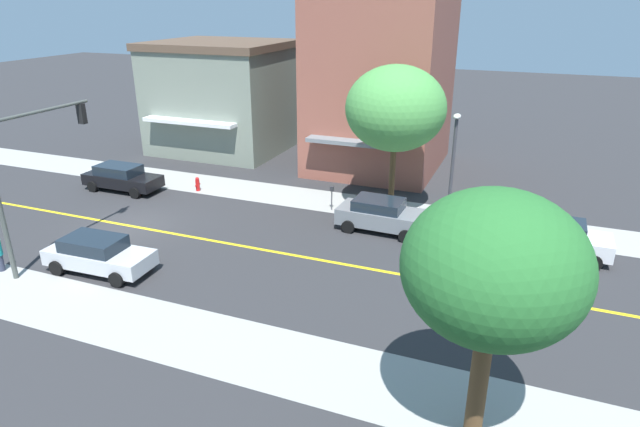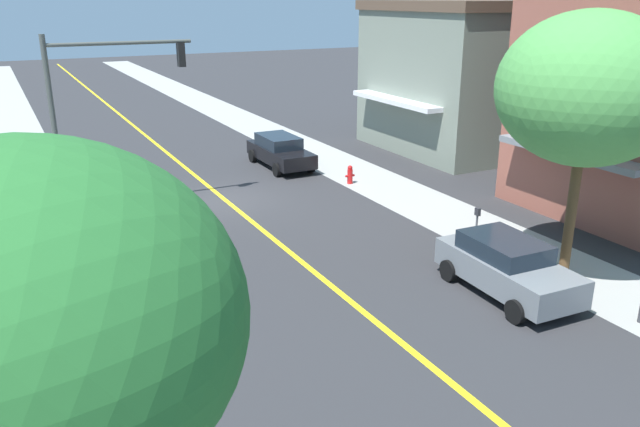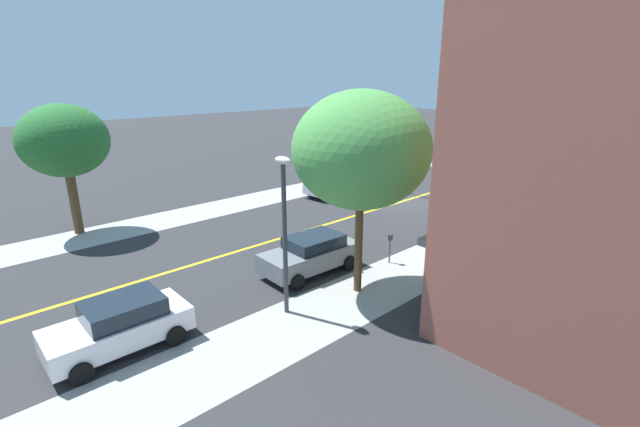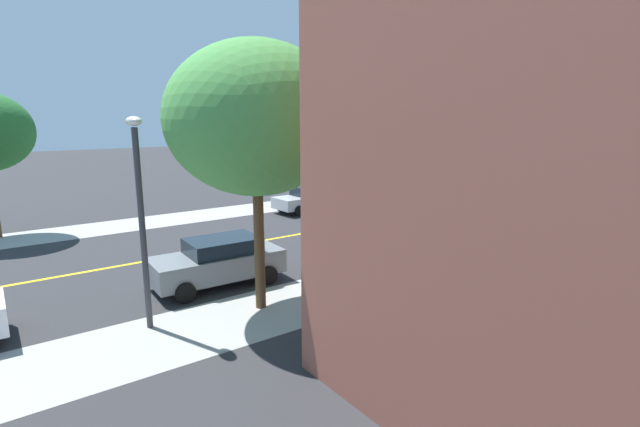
{
  "view_description": "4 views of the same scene",
  "coord_description": "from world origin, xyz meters",
  "px_view_note": "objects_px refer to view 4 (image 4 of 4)",
  "views": [
    {
      "loc": [
        19.73,
        18.02,
        10.7
      ],
      "look_at": [
        0.06,
        10.21,
        2.21
      ],
      "focal_mm": 30.48,
      "sensor_mm": 36.0,
      "label": 1
    },
    {
      "loc": [
        7.97,
        23.84,
        7.94
      ],
      "look_at": [
        0.16,
        8.7,
        2.12
      ],
      "focal_mm": 35.68,
      "sensor_mm": 36.0,
      "label": 2
    },
    {
      "loc": [
        -17.28,
        23.42,
        8.16
      ],
      "look_at": [
        -1.93,
        9.24,
        1.57
      ],
      "focal_mm": 25.05,
      "sensor_mm": 36.0,
      "label": 3
    },
    {
      "loc": [
        -18.24,
        17.89,
        5.61
      ],
      "look_at": [
        -2.03,
        6.01,
        1.4
      ],
      "focal_mm": 26.14,
      "sensor_mm": 36.0,
      "label": 4
    }
  ],
  "objects_px": {
    "fire_hydrant": "(473,233)",
    "traffic_light_mast": "(346,134)",
    "street_tree_right_corner": "(256,119)",
    "small_dog": "(361,187)",
    "silver_sedan_right_curb": "(311,198)",
    "pedestrian_white_shirt": "(352,182)",
    "black_sedan_left_curb": "(497,208)",
    "parking_meter": "(325,255)",
    "street_lamp": "(140,199)",
    "pedestrian_teal_shirt": "(345,188)",
    "grey_sedan_left_curb": "(219,261)"
  },
  "relations": [
    {
      "from": "traffic_light_mast",
      "to": "small_dog",
      "type": "bearing_deg",
      "value": 127.14
    },
    {
      "from": "street_tree_right_corner",
      "to": "grey_sedan_left_curb",
      "type": "height_order",
      "value": "street_tree_right_corner"
    },
    {
      "from": "silver_sedan_right_curb",
      "to": "street_tree_right_corner",
      "type": "bearing_deg",
      "value": 46.53
    },
    {
      "from": "pedestrian_white_shirt",
      "to": "grey_sedan_left_curb",
      "type": "bearing_deg",
      "value": -60.17
    },
    {
      "from": "pedestrian_white_shirt",
      "to": "small_dog",
      "type": "height_order",
      "value": "pedestrian_white_shirt"
    },
    {
      "from": "fire_hydrant",
      "to": "silver_sedan_right_curb",
      "type": "relative_size",
      "value": 0.18
    },
    {
      "from": "grey_sedan_left_curb",
      "to": "black_sedan_left_curb",
      "type": "relative_size",
      "value": 0.94
    },
    {
      "from": "parking_meter",
      "to": "street_lamp",
      "type": "bearing_deg",
      "value": 92.44
    },
    {
      "from": "traffic_light_mast",
      "to": "pedestrian_teal_shirt",
      "type": "bearing_deg",
      "value": 140.69
    },
    {
      "from": "fire_hydrant",
      "to": "street_lamp",
      "type": "relative_size",
      "value": 0.15
    },
    {
      "from": "pedestrian_teal_shirt",
      "to": "parking_meter",
      "type": "bearing_deg",
      "value": 121.26
    },
    {
      "from": "silver_sedan_right_curb",
      "to": "pedestrian_white_shirt",
      "type": "height_order",
      "value": "pedestrian_white_shirt"
    },
    {
      "from": "grey_sedan_left_curb",
      "to": "pedestrian_teal_shirt",
      "type": "distance_m",
      "value": 16.88
    },
    {
      "from": "silver_sedan_right_curb",
      "to": "small_dog",
      "type": "bearing_deg",
      "value": -156.68
    },
    {
      "from": "street_tree_right_corner",
      "to": "fire_hydrant",
      "type": "bearing_deg",
      "value": -85.73
    },
    {
      "from": "traffic_light_mast",
      "to": "small_dog",
      "type": "distance_m",
      "value": 6.65
    },
    {
      "from": "fire_hydrant",
      "to": "pedestrian_white_shirt",
      "type": "distance_m",
      "value": 14.32
    },
    {
      "from": "traffic_light_mast",
      "to": "pedestrian_white_shirt",
      "type": "bearing_deg",
      "value": 134.68
    },
    {
      "from": "black_sedan_left_curb",
      "to": "traffic_light_mast",
      "type": "bearing_deg",
      "value": -69.33
    },
    {
      "from": "fire_hydrant",
      "to": "parking_meter",
      "type": "distance_m",
      "value": 8.45
    },
    {
      "from": "parking_meter",
      "to": "silver_sedan_right_curb",
      "type": "height_order",
      "value": "silver_sedan_right_curb"
    },
    {
      "from": "black_sedan_left_curb",
      "to": "parking_meter",
      "type": "bearing_deg",
      "value": 7.08
    },
    {
      "from": "pedestrian_white_shirt",
      "to": "small_dog",
      "type": "distance_m",
      "value": 0.9
    },
    {
      "from": "street_lamp",
      "to": "pedestrian_teal_shirt",
      "type": "relative_size",
      "value": 3.53
    },
    {
      "from": "street_tree_right_corner",
      "to": "small_dog",
      "type": "distance_m",
      "value": 22.43
    },
    {
      "from": "pedestrian_white_shirt",
      "to": "pedestrian_teal_shirt",
      "type": "bearing_deg",
      "value": -55.76
    },
    {
      "from": "traffic_light_mast",
      "to": "silver_sedan_right_curb",
      "type": "xyz_separation_m",
      "value": [
        -0.18,
        2.78,
        -3.74
      ]
    },
    {
      "from": "parking_meter",
      "to": "traffic_light_mast",
      "type": "height_order",
      "value": "traffic_light_mast"
    },
    {
      "from": "grey_sedan_left_curb",
      "to": "pedestrian_white_shirt",
      "type": "xyz_separation_m",
      "value": [
        11.99,
        -15.95,
        0.01
      ]
    },
    {
      "from": "traffic_light_mast",
      "to": "small_dog",
      "type": "relative_size",
      "value": 7.87
    },
    {
      "from": "traffic_light_mast",
      "to": "street_lamp",
      "type": "relative_size",
      "value": 1.2
    },
    {
      "from": "grey_sedan_left_curb",
      "to": "small_dog",
      "type": "relative_size",
      "value": 5.14
    },
    {
      "from": "black_sedan_left_curb",
      "to": "silver_sedan_right_curb",
      "type": "bearing_deg",
      "value": -54.63
    },
    {
      "from": "fire_hydrant",
      "to": "silver_sedan_right_curb",
      "type": "bearing_deg",
      "value": 10.6
    },
    {
      "from": "parking_meter",
      "to": "small_dog",
      "type": "height_order",
      "value": "parking_meter"
    },
    {
      "from": "fire_hydrant",
      "to": "traffic_light_mast",
      "type": "bearing_deg",
      "value": -4.92
    },
    {
      "from": "small_dog",
      "to": "street_lamp",
      "type": "bearing_deg",
      "value": -37.59
    },
    {
      "from": "street_lamp",
      "to": "traffic_light_mast",
      "type": "bearing_deg",
      "value": -55.64
    },
    {
      "from": "street_tree_right_corner",
      "to": "pedestrian_teal_shirt",
      "type": "relative_size",
      "value": 4.82
    },
    {
      "from": "traffic_light_mast",
      "to": "pedestrian_teal_shirt",
      "type": "height_order",
      "value": "traffic_light_mast"
    },
    {
      "from": "silver_sedan_right_curb",
      "to": "pedestrian_white_shirt",
      "type": "relative_size",
      "value": 2.81
    },
    {
      "from": "parking_meter",
      "to": "street_lamp",
      "type": "relative_size",
      "value": 0.24
    },
    {
      "from": "street_lamp",
      "to": "grey_sedan_left_curb",
      "type": "xyz_separation_m",
      "value": [
        1.94,
        -2.9,
        -2.7
      ]
    },
    {
      "from": "silver_sedan_right_curb",
      "to": "pedestrian_teal_shirt",
      "type": "bearing_deg",
      "value": -160.99
    },
    {
      "from": "parking_meter",
      "to": "pedestrian_white_shirt",
      "type": "height_order",
      "value": "pedestrian_white_shirt"
    },
    {
      "from": "street_tree_right_corner",
      "to": "pedestrian_white_shirt",
      "type": "height_order",
      "value": "street_tree_right_corner"
    },
    {
      "from": "street_tree_right_corner",
      "to": "small_dog",
      "type": "xyz_separation_m",
      "value": [
        14.3,
        -16.52,
        -5.11
      ]
    },
    {
      "from": "street_tree_right_corner",
      "to": "grey_sedan_left_curb",
      "type": "bearing_deg",
      "value": 4.42
    },
    {
      "from": "street_lamp",
      "to": "black_sedan_left_curb",
      "type": "height_order",
      "value": "street_lamp"
    },
    {
      "from": "silver_sedan_right_curb",
      "to": "parking_meter",
      "type": "bearing_deg",
      "value": 54.74
    }
  ]
}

